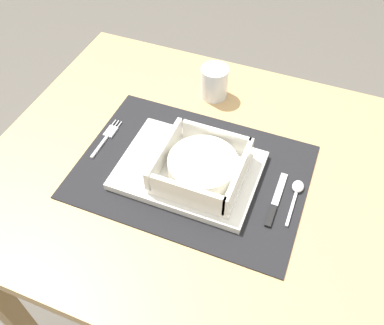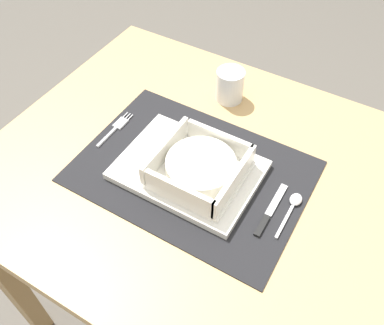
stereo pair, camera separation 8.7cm
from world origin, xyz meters
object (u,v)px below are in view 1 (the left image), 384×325
butter_knife (275,203)px  drinking_glass (214,84)px  spoon (297,191)px  porridge_bowl (200,167)px  fork (108,136)px  dining_table (206,198)px

butter_knife → drinking_glass: size_ratio=1.69×
spoon → butter_knife: bearing=-129.7°
porridge_bowl → drinking_glass: bearing=103.9°
butter_knife → porridge_bowl: bearing=176.8°
porridge_bowl → fork: bearing=171.1°
porridge_bowl → butter_knife: porridge_bowl is taller
spoon → butter_knife: 0.05m
porridge_bowl → fork: (-0.24, 0.04, -0.04)m
fork → butter_knife: (0.40, -0.04, 0.00)m
dining_table → drinking_glass: (-0.07, 0.23, 0.14)m
dining_table → butter_knife: 0.20m
butter_knife → spoon: bearing=50.0°
dining_table → drinking_glass: drinking_glass is taller
dining_table → butter_knife: bearing=-13.2°
dining_table → drinking_glass: size_ratio=11.78×
fork → spoon: 0.44m
dining_table → butter_knife: (0.16, -0.04, 0.11)m
spoon → butter_knife: spoon is taller
dining_table → spoon: spoon is taller
dining_table → porridge_bowl: (-0.00, -0.03, 0.15)m
fork → spoon: spoon is taller
porridge_bowl → drinking_glass: (-0.07, 0.27, -0.01)m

